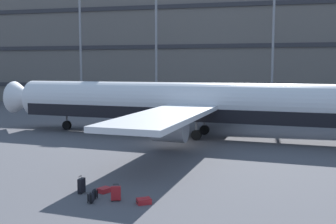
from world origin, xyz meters
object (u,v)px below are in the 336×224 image
suitcase_navy (144,201)px  suitcase_orange (116,193)px  airliner (191,104)px  suitcase_small (104,190)px  backpack_large (94,194)px  suitcase_upright (82,185)px  backpack_laid_flat (91,198)px

suitcase_navy → suitcase_orange: suitcase_orange is taller
airliner → suitcase_small: (-1.62, -16.94, -2.87)m
airliner → backpack_large: 18.29m
suitcase_navy → suitcase_upright: suitcase_upright is taller
suitcase_navy → backpack_large: size_ratio=1.44×
suitcase_small → backpack_large: bearing=-94.9°
backpack_large → backpack_laid_flat: bearing=-79.6°
suitcase_upright → airliner: bearing=81.2°
suitcase_upright → backpack_laid_flat: 1.69m
airliner → backpack_large: (-1.71, -18.01, -2.75)m
suitcase_navy → suitcase_upright: (-3.46, 0.82, 0.27)m
backpack_laid_flat → suitcase_navy: bearing=11.2°
airliner → suitcase_orange: bearing=-91.9°
backpack_laid_flat → suitcase_upright: bearing=129.9°
suitcase_navy → suitcase_small: suitcase_navy is taller
suitcase_small → airliner: bearing=84.5°
suitcase_orange → backpack_large: bearing=179.0°
backpack_laid_flat → backpack_large: 0.60m
airliner → backpack_large: bearing=-95.4°
suitcase_orange → backpack_laid_flat: 1.15m
suitcase_orange → suitcase_upright: bearing=160.9°
suitcase_navy → suitcase_small: bearing=153.7°
airliner → suitcase_upright: size_ratio=45.29×
suitcase_small → backpack_laid_flat: backpack_laid_flat is taller
airliner → suitcase_upright: airliner is taller
airliner → suitcase_orange: (-0.61, -18.02, -2.62)m
suitcase_navy → backpack_laid_flat: size_ratio=1.44×
suitcase_orange → suitcase_upright: 2.19m
suitcase_small → suitcase_orange: size_ratio=0.95×
suitcase_small → suitcase_orange: 1.50m
airliner → suitcase_orange: airliner is taller
backpack_laid_flat → backpack_large: backpack_laid_flat is taller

